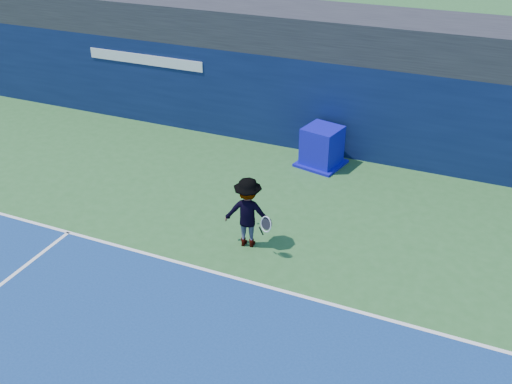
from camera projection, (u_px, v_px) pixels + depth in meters
ground at (181, 377)px, 10.37m from camera, size 80.00×80.00×0.00m
baseline at (248, 281)px, 12.76m from camera, size 24.00×0.10×0.01m
stadium_band at (358, 33)px, 17.78m from camera, size 36.00×3.00×1.20m
back_wall_assembly at (344, 107)px, 18.02m from camera, size 36.00×1.03×3.00m
equipment_cart at (322, 148)px, 17.57m from camera, size 1.54×1.54×1.24m
tennis_player at (248, 213)px, 13.62m from camera, size 1.40×0.90×1.81m
tennis_ball at (241, 197)px, 14.43m from camera, size 0.07×0.07×0.07m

